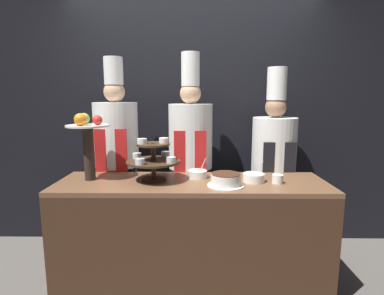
{
  "coord_description": "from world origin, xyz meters",
  "views": [
    {
      "loc": [
        0.03,
        -1.95,
        1.51
      ],
      "look_at": [
        0.0,
        0.4,
        1.13
      ],
      "focal_mm": 28.0,
      "sensor_mm": 36.0,
      "label": 1
    }
  ],
  "objects_px": {
    "serving_bowl_far": "(198,174)",
    "chef_center_right": "(273,161)",
    "chef_left": "(117,153)",
    "cake_round": "(226,180)",
    "cup_white": "(278,179)",
    "serving_bowl_near": "(254,178)",
    "chef_center_left": "(191,153)",
    "tiered_stand": "(153,158)",
    "fruit_pedestal": "(88,137)"
  },
  "relations": [
    {
      "from": "serving_bowl_near",
      "to": "chef_center_left",
      "type": "height_order",
      "value": "chef_center_left"
    },
    {
      "from": "fruit_pedestal",
      "to": "serving_bowl_far",
      "type": "distance_m",
      "value": 0.91
    },
    {
      "from": "serving_bowl_near",
      "to": "serving_bowl_far",
      "type": "xyz_separation_m",
      "value": [
        -0.43,
        0.11,
        -0.0
      ]
    },
    {
      "from": "tiered_stand",
      "to": "chef_left",
      "type": "distance_m",
      "value": 0.61
    },
    {
      "from": "fruit_pedestal",
      "to": "chef_center_right",
      "type": "relative_size",
      "value": 0.3
    },
    {
      "from": "fruit_pedestal",
      "to": "serving_bowl_near",
      "type": "relative_size",
      "value": 3.18
    },
    {
      "from": "cake_round",
      "to": "serving_bowl_near",
      "type": "xyz_separation_m",
      "value": [
        0.23,
        0.11,
        -0.01
      ]
    },
    {
      "from": "cake_round",
      "to": "chef_center_right",
      "type": "xyz_separation_m",
      "value": [
        0.5,
        0.6,
        0.01
      ]
    },
    {
      "from": "chef_left",
      "to": "chef_center_left",
      "type": "distance_m",
      "value": 0.69
    },
    {
      "from": "serving_bowl_near",
      "to": "serving_bowl_far",
      "type": "distance_m",
      "value": 0.45
    },
    {
      "from": "fruit_pedestal",
      "to": "cake_round",
      "type": "distance_m",
      "value": 1.11
    },
    {
      "from": "tiered_stand",
      "to": "cake_round",
      "type": "relative_size",
      "value": 1.55
    },
    {
      "from": "serving_bowl_far",
      "to": "cup_white",
      "type": "bearing_deg",
      "value": -13.93
    },
    {
      "from": "cake_round",
      "to": "chef_center_right",
      "type": "bearing_deg",
      "value": 50.1
    },
    {
      "from": "chef_center_left",
      "to": "chef_center_right",
      "type": "relative_size",
      "value": 1.07
    },
    {
      "from": "cup_white",
      "to": "chef_center_left",
      "type": "xyz_separation_m",
      "value": [
        -0.67,
        0.53,
        0.1
      ]
    },
    {
      "from": "serving_bowl_near",
      "to": "chef_center_right",
      "type": "height_order",
      "value": "chef_center_right"
    },
    {
      "from": "chef_center_left",
      "to": "chef_center_right",
      "type": "xyz_separation_m",
      "value": [
        0.77,
        0.0,
        -0.07
      ]
    },
    {
      "from": "cup_white",
      "to": "chef_left",
      "type": "relative_size",
      "value": 0.04
    },
    {
      "from": "cup_white",
      "to": "serving_bowl_near",
      "type": "distance_m",
      "value": 0.18
    },
    {
      "from": "chef_left",
      "to": "tiered_stand",
      "type": "bearing_deg",
      "value": -48.36
    },
    {
      "from": "serving_bowl_far",
      "to": "tiered_stand",
      "type": "bearing_deg",
      "value": -167.0
    },
    {
      "from": "chef_center_right",
      "to": "serving_bowl_far",
      "type": "bearing_deg",
      "value": -151.93
    },
    {
      "from": "cake_round",
      "to": "cup_white",
      "type": "height_order",
      "value": "cake_round"
    },
    {
      "from": "cake_round",
      "to": "chef_left",
      "type": "relative_size",
      "value": 0.14
    },
    {
      "from": "serving_bowl_far",
      "to": "chef_center_right",
      "type": "height_order",
      "value": "chef_center_right"
    },
    {
      "from": "chef_center_left",
      "to": "chef_center_right",
      "type": "height_order",
      "value": "chef_center_left"
    },
    {
      "from": "cake_round",
      "to": "chef_center_left",
      "type": "bearing_deg",
      "value": 114.11
    },
    {
      "from": "fruit_pedestal",
      "to": "chef_center_left",
      "type": "xyz_separation_m",
      "value": [
        0.79,
        0.45,
        -0.21
      ]
    },
    {
      "from": "tiered_stand",
      "to": "chef_center_left",
      "type": "relative_size",
      "value": 0.22
    },
    {
      "from": "fruit_pedestal",
      "to": "chef_left",
      "type": "bearing_deg",
      "value": 77.22
    },
    {
      "from": "serving_bowl_near",
      "to": "chef_center_right",
      "type": "bearing_deg",
      "value": 60.47
    },
    {
      "from": "cake_round",
      "to": "serving_bowl_far",
      "type": "distance_m",
      "value": 0.3
    },
    {
      "from": "serving_bowl_far",
      "to": "chef_center_right",
      "type": "distance_m",
      "value": 0.8
    },
    {
      "from": "tiered_stand",
      "to": "serving_bowl_far",
      "type": "xyz_separation_m",
      "value": [
        0.35,
        0.08,
        -0.15
      ]
    },
    {
      "from": "tiered_stand",
      "to": "serving_bowl_far",
      "type": "relative_size",
      "value": 2.59
    },
    {
      "from": "chef_left",
      "to": "chef_center_left",
      "type": "bearing_deg",
      "value": 0.0
    },
    {
      "from": "fruit_pedestal",
      "to": "cup_white",
      "type": "distance_m",
      "value": 1.49
    },
    {
      "from": "chef_center_left",
      "to": "cake_round",
      "type": "bearing_deg",
      "value": -65.89
    },
    {
      "from": "cake_round",
      "to": "serving_bowl_far",
      "type": "relative_size",
      "value": 1.67
    },
    {
      "from": "fruit_pedestal",
      "to": "chef_center_right",
      "type": "bearing_deg",
      "value": 16.01
    },
    {
      "from": "chef_center_right",
      "to": "serving_bowl_near",
      "type": "bearing_deg",
      "value": -119.53
    },
    {
      "from": "cup_white",
      "to": "serving_bowl_far",
      "type": "height_order",
      "value": "serving_bowl_far"
    },
    {
      "from": "chef_left",
      "to": "serving_bowl_far",
      "type": "bearing_deg",
      "value": -26.66
    },
    {
      "from": "serving_bowl_far",
      "to": "chef_center_right",
      "type": "bearing_deg",
      "value": 28.07
    },
    {
      "from": "chef_center_left",
      "to": "fruit_pedestal",
      "type": "bearing_deg",
      "value": -150.42
    },
    {
      "from": "cake_round",
      "to": "chef_center_right",
      "type": "relative_size",
      "value": 0.15
    },
    {
      "from": "serving_bowl_near",
      "to": "chef_center_right",
      "type": "relative_size",
      "value": 0.09
    },
    {
      "from": "cake_round",
      "to": "chef_left",
      "type": "xyz_separation_m",
      "value": [
        -0.96,
        0.6,
        0.09
      ]
    },
    {
      "from": "cup_white",
      "to": "serving_bowl_far",
      "type": "distance_m",
      "value": 0.62
    }
  ]
}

